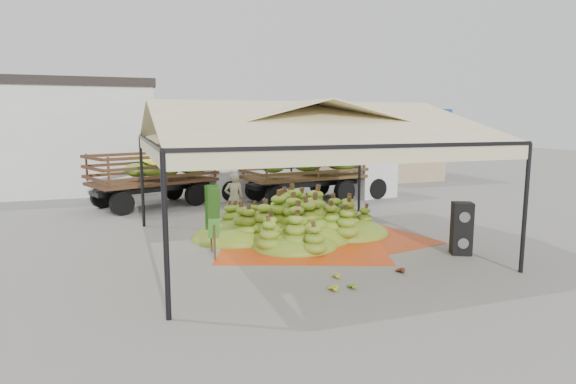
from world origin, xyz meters
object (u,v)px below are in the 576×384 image
object	(u,v)px
truck_right	(326,167)
vendor	(234,198)
truck_left	(177,171)
speaker_stack	(462,228)
banana_heap	(297,215)

from	to	relation	value
truck_right	vendor	bearing A→B (deg)	-151.66
truck_left	truck_right	xyz separation A→B (m)	(6.37, -1.13, 0.06)
speaker_stack	truck_left	distance (m)	12.15
truck_left	speaker_stack	bearing A→B (deg)	-81.90
speaker_stack	truck_right	world-z (taller)	truck_right
banana_heap	speaker_stack	size ratio (longest dim) A/B	4.51
banana_heap	speaker_stack	distance (m)	4.72
speaker_stack	truck_left	bearing A→B (deg)	144.85
vendor	banana_heap	bearing A→B (deg)	122.11
banana_heap	truck_left	size ratio (longest dim) A/B	0.90
vendor	truck_left	bearing A→B (deg)	-74.48
speaker_stack	vendor	size ratio (longest dim) A/B	0.78
speaker_stack	truck_right	size ratio (longest dim) A/B	0.20
speaker_stack	truck_right	bearing A→B (deg)	112.99
truck_left	truck_right	size ratio (longest dim) A/B	0.97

